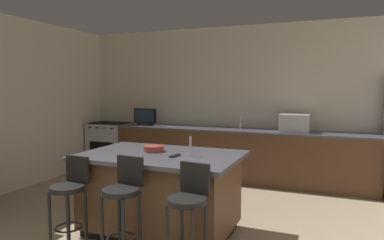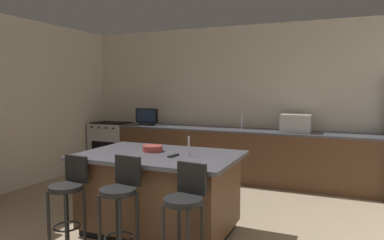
{
  "view_description": "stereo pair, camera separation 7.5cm",
  "coord_description": "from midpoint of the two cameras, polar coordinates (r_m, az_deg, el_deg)",
  "views": [
    {
      "loc": [
        1.5,
        -1.68,
        1.65
      ],
      "look_at": [
        -0.32,
        2.81,
        1.2
      ],
      "focal_mm": 32.57,
      "sensor_mm": 36.0,
      "label": 1
    },
    {
      "loc": [
        1.57,
        -1.65,
        1.65
      ],
      "look_at": [
        -0.32,
        2.81,
        1.2
      ],
      "focal_mm": 32.57,
      "sensor_mm": 36.0,
      "label": 2
    }
  ],
  "objects": [
    {
      "name": "bar_stool_center",
      "position": [
        3.4,
        -11.86,
        -12.73
      ],
      "size": [
        0.34,
        0.35,
        1.0
      ],
      "rotation": [
        0.0,
        0.0,
        -0.09
      ],
      "color": "black",
      "rests_on": "ground_plane"
    },
    {
      "name": "wall_left",
      "position": [
        6.26,
        -28.1,
        2.27
      ],
      "size": [
        0.12,
        5.08,
        2.78
      ],
      "primitive_type": "cube",
      "color": "beige",
      "rests_on": "ground_plane"
    },
    {
      "name": "cell_phone",
      "position": [
        4.28,
        -6.59,
        -4.69
      ],
      "size": [
        0.13,
        0.17,
        0.01
      ],
      "primitive_type": "cube",
      "rotation": [
        0.0,
        0.0,
        -0.43
      ],
      "color": "black",
      "rests_on": "kitchen_island"
    },
    {
      "name": "tv_remote",
      "position": [
        3.8,
        -3.39,
        -5.84
      ],
      "size": [
        0.07,
        0.17,
        0.02
      ],
      "primitive_type": "cube",
      "rotation": [
        0.0,
        0.0,
        -0.13
      ],
      "color": "black",
      "rests_on": "kitchen_island"
    },
    {
      "name": "sink_faucet_island",
      "position": [
        3.8,
        -0.84,
        -4.31
      ],
      "size": [
        0.02,
        0.02,
        0.22
      ],
      "primitive_type": "cylinder",
      "color": "#B2B2B7",
      "rests_on": "kitchen_island"
    },
    {
      "name": "microwave",
      "position": [
        6.02,
        16.1,
        -0.5
      ],
      "size": [
        0.48,
        0.36,
        0.29
      ],
      "primitive_type": "cube",
      "color": "#B7BABF",
      "rests_on": "counter_back"
    },
    {
      "name": "fruit_bowl",
      "position": [
        4.12,
        -6.85,
        -4.66
      ],
      "size": [
        0.24,
        0.24,
        0.07
      ],
      "primitive_type": "cylinder",
      "color": "#993833",
      "rests_on": "kitchen_island"
    },
    {
      "name": "sink_faucet_back",
      "position": [
        6.29,
        7.63,
        -0.35
      ],
      "size": [
        0.02,
        0.02,
        0.24
      ],
      "primitive_type": "cylinder",
      "color": "#B2B2B7",
      "rests_on": "counter_back"
    },
    {
      "name": "range_oven",
      "position": [
        7.44,
        -13.54,
        -4.02
      ],
      "size": [
        0.79,
        0.63,
        0.94
      ],
      "color": "#B7BABF",
      "rests_on": "ground_plane"
    },
    {
      "name": "kitchen_island",
      "position": [
        4.08,
        -5.67,
        -11.66
      ],
      "size": [
        1.79,
        1.17,
        0.91
      ],
      "color": "black",
      "rests_on": "ground_plane"
    },
    {
      "name": "wall_back",
      "position": [
        6.53,
        8.51,
        2.93
      ],
      "size": [
        6.94,
        0.12,
        2.78
      ],
      "primitive_type": "cube",
      "color": "beige",
      "rests_on": "ground_plane"
    },
    {
      "name": "bar_stool_left",
      "position": [
        3.86,
        -19.9,
        -11.44
      ],
      "size": [
        0.34,
        0.35,
        0.95
      ],
      "rotation": [
        0.0,
        0.0,
        -0.07
      ],
      "color": "black",
      "rests_on": "ground_plane"
    },
    {
      "name": "bar_stool_right",
      "position": [
        3.13,
        -1.28,
        -14.45
      ],
      "size": [
        0.34,
        0.35,
        0.99
      ],
      "rotation": [
        0.0,
        0.0,
        -0.13
      ],
      "color": "black",
      "rests_on": "ground_plane"
    },
    {
      "name": "tv_monitor",
      "position": [
        6.86,
        -8.01,
        0.38
      ],
      "size": [
        0.47,
        0.16,
        0.33
      ],
      "color": "black",
      "rests_on": "counter_back"
    },
    {
      "name": "counter_back",
      "position": [
        6.28,
        7.04,
        -5.69
      ],
      "size": [
        4.6,
        0.62,
        0.92
      ],
      "color": "brown",
      "rests_on": "ground_plane"
    }
  ]
}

